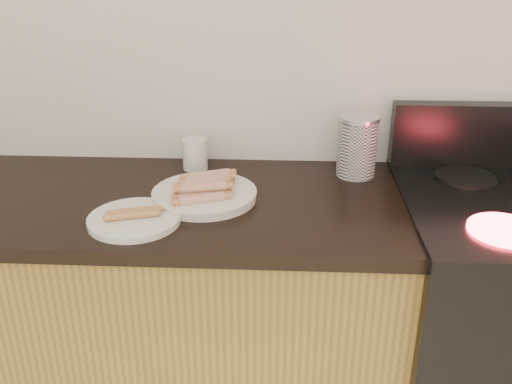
{
  "coord_description": "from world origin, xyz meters",
  "views": [
    {
      "loc": [
        0.06,
        0.24,
        1.57
      ],
      "look_at": [
        -0.01,
        1.62,
        0.95
      ],
      "focal_mm": 40.0,
      "sensor_mm": 36.0,
      "label": 1
    }
  ],
  "objects_px": {
    "main_plate": "(205,196)",
    "side_plate": "(134,219)",
    "canister": "(357,146)",
    "mug": "(195,154)"
  },
  "relations": [
    {
      "from": "side_plate",
      "to": "canister",
      "type": "xyz_separation_m",
      "value": [
        0.6,
        0.35,
        0.09
      ]
    },
    {
      "from": "side_plate",
      "to": "mug",
      "type": "relative_size",
      "value": 2.45
    },
    {
      "from": "main_plate",
      "to": "canister",
      "type": "relative_size",
      "value": 1.54
    },
    {
      "from": "canister",
      "to": "mug",
      "type": "relative_size",
      "value": 1.94
    },
    {
      "from": "main_plate",
      "to": "side_plate",
      "type": "bearing_deg",
      "value": -136.9
    },
    {
      "from": "side_plate",
      "to": "mug",
      "type": "height_order",
      "value": "mug"
    },
    {
      "from": "main_plate",
      "to": "canister",
      "type": "distance_m",
      "value": 0.49
    },
    {
      "from": "side_plate",
      "to": "main_plate",
      "type": "bearing_deg",
      "value": 43.1
    },
    {
      "from": "side_plate",
      "to": "canister",
      "type": "bearing_deg",
      "value": 30.4
    },
    {
      "from": "main_plate",
      "to": "mug",
      "type": "bearing_deg",
      "value": 104.53
    }
  ]
}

